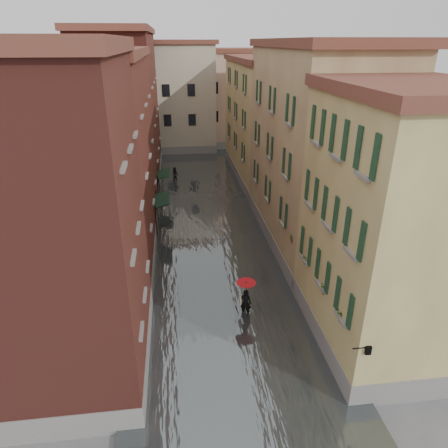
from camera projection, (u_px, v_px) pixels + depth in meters
ground at (229, 321)px, 20.87m from camera, size 120.00×120.00×0.00m
floodwater at (207, 219)px, 32.55m from camera, size 10.00×60.00×0.20m
building_left_near at (59, 234)px, 15.56m from camera, size 6.00×8.00×13.00m
building_left_mid at (102, 163)px, 25.58m from camera, size 6.00×14.00×12.50m
building_left_far at (124, 113)px, 38.79m from camera, size 6.00×16.00×14.00m
building_right_near at (394, 232)px, 17.46m from camera, size 6.00×8.00×11.50m
building_right_mid at (313, 152)px, 27.06m from camera, size 6.00×14.00×13.00m
building_right_far at (265, 122)px, 40.90m from camera, size 6.00×16.00×11.50m
building_end_cream at (167, 99)px, 52.08m from camera, size 12.00×9.00×13.00m
building_end_pink at (233, 99)px, 55.11m from camera, size 10.00×9.00×12.00m
awning_near at (162, 200)px, 29.93m from camera, size 1.09×2.90×2.80m
awning_far at (163, 175)px, 35.70m from camera, size 1.09×2.73×2.80m
wall_lantern at (367, 349)px, 14.70m from camera, size 0.71×0.22×0.35m
window_planters at (316, 266)px, 19.15m from camera, size 0.59×7.89×0.84m
pedestrian_main at (246, 295)px, 20.78m from camera, size 1.05×1.05×2.06m
pedestrian_far at (175, 175)px, 41.12m from camera, size 0.94×0.86×1.58m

